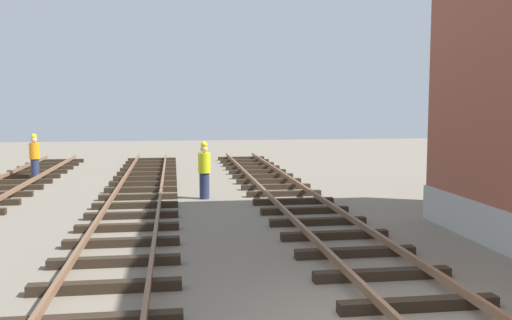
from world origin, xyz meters
The scene contains 2 objects.
track_worker_foreground centered at (-1.95, 11.29, 0.93)m, with size 0.40×0.40×1.87m.
track_worker_distant centered at (-8.48, 16.85, 0.93)m, with size 0.40×0.40×1.87m.
Camera 1 is at (-2.92, -7.19, 3.13)m, focal length 40.31 mm.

